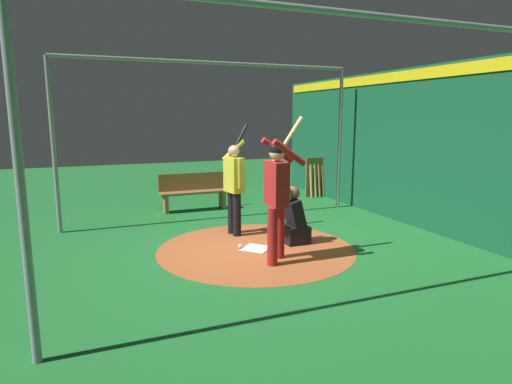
% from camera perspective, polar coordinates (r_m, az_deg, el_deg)
% --- Properties ---
extents(ground_plane, '(27.14, 27.14, 0.00)m').
position_cam_1_polar(ground_plane, '(7.08, -0.00, -7.59)').
color(ground_plane, '#1E6B2D').
extents(dirt_circle, '(3.22, 3.22, 0.01)m').
position_cam_1_polar(dirt_circle, '(7.08, -0.00, -7.57)').
color(dirt_circle, '#AD562D').
rests_on(dirt_circle, ground).
extents(home_plate, '(0.59, 0.59, 0.01)m').
position_cam_1_polar(home_plate, '(7.08, -0.00, -7.50)').
color(home_plate, white).
rests_on(home_plate, dirt_circle).
extents(batter, '(0.68, 0.49, 2.15)m').
position_cam_1_polar(batter, '(6.25, 2.84, 0.47)').
color(batter, maroon).
rests_on(batter, ground).
extents(catcher, '(0.58, 0.40, 0.99)m').
position_cam_1_polar(catcher, '(7.32, 5.00, -3.86)').
color(catcher, black).
rests_on(catcher, ground).
extents(visitor, '(0.55, 0.54, 2.01)m').
position_cam_1_polar(visitor, '(7.74, -2.90, 1.13)').
color(visitor, black).
rests_on(visitor, ground).
extents(back_wall, '(0.23, 11.14, 3.07)m').
position_cam_1_polar(back_wall, '(8.71, 22.12, 5.39)').
color(back_wall, '#145133').
rests_on(back_wall, ground).
extents(cage_frame, '(6.11, 4.68, 3.23)m').
position_cam_1_polar(cage_frame, '(6.75, -0.00, 11.07)').
color(cage_frame, gray).
rests_on(cage_frame, ground).
extents(bat_rack, '(0.70, 0.21, 1.05)m').
position_cam_1_polar(bat_rack, '(11.63, 8.24, 1.82)').
color(bat_rack, olive).
rests_on(bat_rack, ground).
extents(bench, '(1.57, 0.36, 0.85)m').
position_cam_1_polar(bench, '(9.96, -8.25, 0.11)').
color(bench, olive).
rests_on(bench, ground).
extents(baseball_0, '(0.07, 0.07, 0.07)m').
position_cam_1_polar(baseball_0, '(7.10, -2.11, -7.19)').
color(baseball_0, white).
rests_on(baseball_0, dirt_circle).
extents(baseball_1, '(0.07, 0.07, 0.07)m').
position_cam_1_polar(baseball_1, '(7.94, 5.52, -5.34)').
color(baseball_1, white).
rests_on(baseball_1, dirt_circle).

